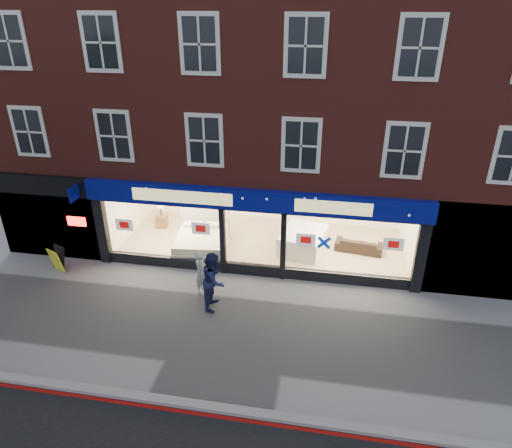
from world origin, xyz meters
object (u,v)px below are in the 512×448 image
(a_board, at_px, (57,259))
(mattress_stack, at_px, (303,240))
(pedestrian_grey, at_px, (201,273))
(pedestrian_blue, at_px, (214,280))
(sofa, at_px, (359,245))
(display_bed, at_px, (202,241))

(a_board, bearing_deg, mattress_stack, 43.08)
(mattress_stack, bearing_deg, a_board, -161.50)
(a_board, height_order, pedestrian_grey, pedestrian_grey)
(a_board, bearing_deg, pedestrian_blue, 14.47)
(a_board, bearing_deg, sofa, 40.88)
(sofa, bearing_deg, pedestrian_blue, 51.37)
(display_bed, height_order, pedestrian_blue, pedestrian_blue)
(display_bed, relative_size, pedestrian_grey, 1.67)
(sofa, distance_m, a_board, 11.04)
(mattress_stack, xyz_separation_m, sofa, (2.10, 0.26, -0.12))
(display_bed, distance_m, a_board, 5.17)
(a_board, distance_m, pedestrian_blue, 6.16)
(mattress_stack, bearing_deg, pedestrian_grey, -133.39)
(display_bed, height_order, mattress_stack, display_bed)
(display_bed, bearing_deg, pedestrian_grey, -80.29)
(mattress_stack, relative_size, pedestrian_blue, 1.16)
(sofa, bearing_deg, display_bed, 17.60)
(mattress_stack, distance_m, a_board, 8.96)
(display_bed, bearing_deg, mattress_stack, 3.55)
(mattress_stack, distance_m, sofa, 2.12)
(mattress_stack, height_order, pedestrian_blue, pedestrian_blue)
(a_board, bearing_deg, display_bed, 49.67)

